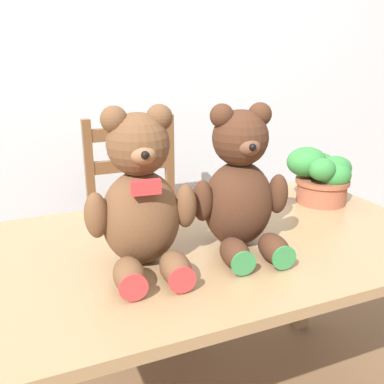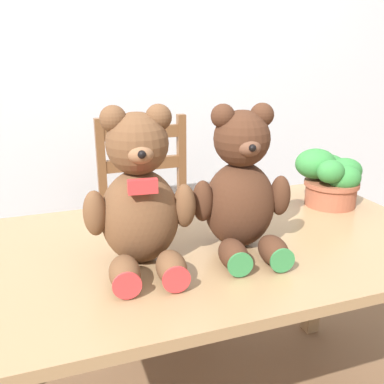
{
  "view_description": "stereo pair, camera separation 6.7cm",
  "coord_description": "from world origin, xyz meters",
  "px_view_note": "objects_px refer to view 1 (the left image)",
  "views": [
    {
      "loc": [
        -0.51,
        -0.66,
        1.26
      ],
      "look_at": [
        -0.08,
        0.36,
        0.9
      ],
      "focal_mm": 40.0,
      "sensor_mm": 36.0,
      "label": 1
    },
    {
      "loc": [
        -0.45,
        -0.68,
        1.26
      ],
      "look_at": [
        -0.08,
        0.36,
        0.9
      ],
      "focal_mm": 40.0,
      "sensor_mm": 36.0,
      "label": 2
    }
  ],
  "objects_px": {
    "teddy_bear_left": "(141,200)",
    "teddy_bear_right": "(240,188)",
    "potted_plant": "(321,174)",
    "wooden_chair_behind": "(141,226)"
  },
  "relations": [
    {
      "from": "teddy_bear_left",
      "to": "teddy_bear_right",
      "type": "height_order",
      "value": "teddy_bear_left"
    },
    {
      "from": "teddy_bear_right",
      "to": "potted_plant",
      "type": "bearing_deg",
      "value": -147.03
    },
    {
      "from": "teddy_bear_right",
      "to": "teddy_bear_left",
      "type": "bearing_deg",
      "value": 7.68
    },
    {
      "from": "teddy_bear_left",
      "to": "teddy_bear_right",
      "type": "relative_size",
      "value": 1.02
    },
    {
      "from": "teddy_bear_left",
      "to": "wooden_chair_behind",
      "type": "bearing_deg",
      "value": -99.71
    },
    {
      "from": "wooden_chair_behind",
      "to": "teddy_bear_left",
      "type": "xyz_separation_m",
      "value": [
        -0.23,
        -0.85,
        0.43
      ]
    },
    {
      "from": "wooden_chair_behind",
      "to": "teddy_bear_right",
      "type": "distance_m",
      "value": 0.95
    },
    {
      "from": "teddy_bear_right",
      "to": "potted_plant",
      "type": "distance_m",
      "value": 0.53
    },
    {
      "from": "wooden_chair_behind",
      "to": "potted_plant",
      "type": "distance_m",
      "value": 0.89
    },
    {
      "from": "teddy_bear_left",
      "to": "teddy_bear_right",
      "type": "xyz_separation_m",
      "value": [
        0.29,
        0.0,
        -0.0
      ]
    }
  ]
}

